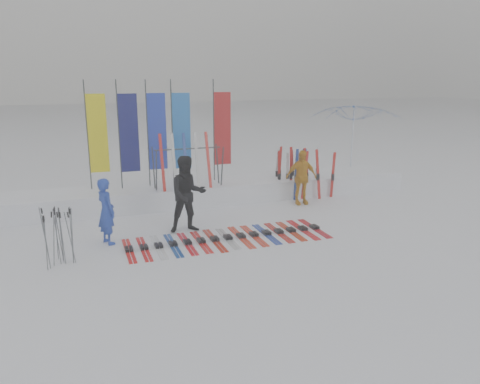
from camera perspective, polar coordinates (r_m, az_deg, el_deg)
name	(u,v)px	position (r m, az deg, el deg)	size (l,w,h in m)	color
ground	(255,251)	(10.82, 1.86, -7.19)	(120.00, 120.00, 0.00)	white
snow_bank	(202,192)	(14.91, -4.60, -0.02)	(14.00, 1.60, 0.60)	white
person_blue	(106,211)	(11.49, -15.99, -2.27)	(0.58, 0.38, 1.59)	#1D39AB
person_black	(188,194)	(11.92, -6.40, -0.29)	(0.96, 0.75, 1.97)	black
person_yellow	(301,177)	(14.57, 7.47, 1.79)	(0.99, 0.41, 1.70)	orange
tent_canopy	(354,143)	(17.69, 13.72, 5.83)	(3.28, 3.34, 3.00)	white
ski_row	(228,238)	(11.56, -1.49, -5.59)	(4.95, 1.69, 0.07)	red
pole_cluster	(58,237)	(10.62, -21.25, -5.14)	(0.66, 0.61, 1.26)	#595B60
feather_flags	(158,132)	(14.50, -9.99, 7.23)	(4.41, 0.25, 3.20)	#383A3F
ski_rack	(188,162)	(14.17, -6.36, 3.68)	(2.04, 0.80, 1.23)	#383A3F
upright_skis	(299,173)	(15.57, 7.27, 2.31)	(1.75, 1.09, 1.69)	red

